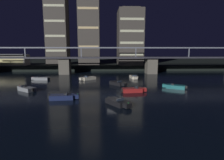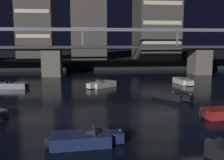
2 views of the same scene
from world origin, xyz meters
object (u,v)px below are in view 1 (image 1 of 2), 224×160
(speedboat_near_center, at_px, (134,77))
(speedboat_near_right, at_px, (175,87))
(tower_west_low, at_px, (57,29))
(speedboat_mid_right, at_px, (133,90))
(speedboat_mid_center, at_px, (26,89))
(tower_west_tall, at_px, (89,20))
(speedboat_far_right, at_px, (118,102))
(speedboat_mid_left, at_px, (118,83))
(waterfront_pavilion, at_px, (12,60))
(tower_central, at_px, (130,38))
(speedboat_far_left, at_px, (63,97))
(speedboat_near_left, at_px, (88,78))
(river_bridge, at_px, (108,62))
(speedboat_far_center, at_px, (41,78))

(speedboat_near_center, height_order, speedboat_near_right, same)
(tower_west_low, xyz_separation_m, speedboat_mid_right, (25.73, -47.55, -16.94))
(speedboat_near_right, relative_size, speedboat_mid_center, 1.04)
(tower_west_tall, height_order, speedboat_far_right, tower_west_tall)
(speedboat_mid_left, bearing_deg, speedboat_far_right, -94.51)
(speedboat_near_right, bearing_deg, waterfront_pavilion, 143.66)
(tower_central, xyz_separation_m, speedboat_near_center, (-2.27, -25.98, -13.26))
(speedboat_mid_center, xyz_separation_m, speedboat_mid_right, (21.95, -2.17, 0.00))
(tower_west_tall, distance_m, speedboat_mid_left, 45.50)
(speedboat_near_right, relative_size, speedboat_far_left, 0.93)
(tower_west_tall, distance_m, speedboat_near_left, 37.14)
(speedboat_near_left, xyz_separation_m, speedboat_far_left, (-2.53, -21.38, 0.00))
(tower_west_low, height_order, speedboat_near_right, tower_west_low)
(speedboat_near_center, xyz_separation_m, speedboat_near_right, (6.61, -15.02, 0.00))
(speedboat_mid_left, distance_m, speedboat_mid_center, 20.22)
(tower_west_tall, bearing_deg, river_bridge, -65.12)
(speedboat_near_right, distance_m, speedboat_mid_right, 10.15)
(tower_west_tall, bearing_deg, speedboat_far_left, -91.02)
(tower_west_low, distance_m, speedboat_far_left, 56.70)
(tower_central, xyz_separation_m, speedboat_far_left, (-18.21, -49.08, -13.26))
(speedboat_mid_right, height_order, speedboat_far_center, same)
(tower_central, bearing_deg, river_bridge, -124.02)
(speedboat_near_left, height_order, speedboat_far_left, same)
(speedboat_far_right, bearing_deg, speedboat_far_center, 127.95)
(tower_west_tall, bearing_deg, speedboat_far_center, -111.16)
(tower_central, bearing_deg, speedboat_mid_left, -102.16)
(speedboat_far_center, height_order, speedboat_far_right, same)
(waterfront_pavilion, bearing_deg, speedboat_near_center, -27.30)
(tower_west_low, distance_m, speedboat_near_center, 44.53)
(tower_central, xyz_separation_m, speedboat_near_left, (-15.69, -27.71, -13.26))
(speedboat_near_right, bearing_deg, speedboat_mid_right, -162.39)
(speedboat_near_left, distance_m, speedboat_near_right, 24.04)
(tower_west_tall, relative_size, speedboat_near_left, 8.31)
(tower_west_low, bearing_deg, speedboat_far_right, -68.73)
(tower_west_low, distance_m, speedboat_near_right, 59.31)
(waterfront_pavilion, distance_m, speedboat_near_center, 52.24)
(tower_west_low, relative_size, tower_west_tall, 0.79)
(speedboat_mid_center, bearing_deg, river_bridge, 57.42)
(tower_west_tall, relative_size, speedboat_mid_center, 8.32)
(tower_west_tall, relative_size, speedboat_far_center, 7.40)
(river_bridge, distance_m, speedboat_far_center, 23.99)
(speedboat_far_right, bearing_deg, tower_west_tall, 98.33)
(speedboat_near_center, distance_m, speedboat_far_right, 27.71)
(tower_central, xyz_separation_m, speedboat_mid_left, (-7.83, -36.36, -13.26))
(speedboat_near_left, relative_size, speedboat_mid_center, 1.00)
(river_bridge, relative_size, speedboat_mid_left, 21.28)
(tower_west_low, xyz_separation_m, speedboat_far_left, (12.84, -52.56, -16.94))
(speedboat_mid_right, bearing_deg, speedboat_mid_center, 174.36)
(speedboat_far_right, bearing_deg, speedboat_near_center, 75.66)
(speedboat_far_left, bearing_deg, river_bridge, 75.98)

